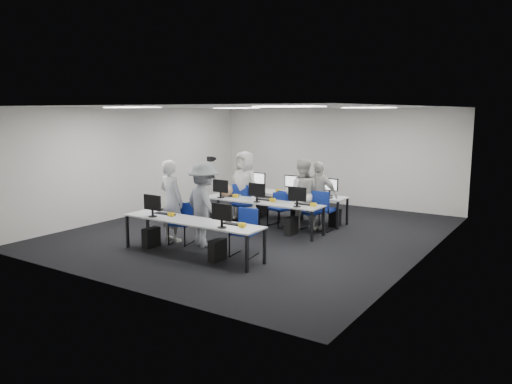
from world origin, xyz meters
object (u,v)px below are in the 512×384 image
Objects in this scene: chair_1 at (244,241)px; chair_4 at (310,219)px; chair_3 at (279,215)px; student_3 at (318,195)px; student_1 at (302,194)px; desk_front at (192,223)px; chair_0 at (181,231)px; photographer at (204,205)px; chair_2 at (242,211)px; chair_7 at (323,217)px; desk_mid at (261,203)px; chair_5 at (244,208)px; student_0 at (171,201)px; chair_6 at (283,213)px; student_2 at (245,186)px.

chair_1 is 1.10× the size of chair_4.
chair_3 reaches higher than chair_4.
student_3 is at bearing 29.19° from chair_3.
desk_front is at bearing 51.53° from student_1.
photographer reaches higher than chair_0.
chair_2 is 2.15m from student_3.
chair_1 is at bearing -99.81° from chair_7.
desk_mid is at bearing -147.97° from chair_7.
chair_4 is 0.47× the size of photographer.
student_3 is at bearing -163.73° from student_1.
chair_3 is at bearing -15.66° from chair_5.
chair_4 is 3.44m from student_0.
chair_3 is (0.15, 0.64, -0.40)m from desk_mid.
desk_front is at bearing -99.69° from chair_4.
chair_6 is (0.08, 3.53, -0.42)m from desk_front.
student_0 reaches higher than desk_front.
chair_0 is at bearing 33.98° from student_1.
chair_4 is at bearing 73.05° from desk_front.
chair_4 is 0.87× the size of chair_7.
chair_3 is 0.48× the size of student_0.
student_3 is (0.31, 0.26, -0.04)m from student_1.
student_1 reaches higher than chair_3.
student_1 is at bearing -119.94° from student_0.
photographer is (-0.39, -2.54, 0.64)m from chair_3.
chair_4 is 2.93m from photographer.
student_1 is (1.87, -0.19, 0.57)m from chair_5.
student_1 is (1.61, 2.63, 0.60)m from chair_0.
desk_front is 3.27m from chair_3.
chair_2 is 1.09× the size of chair_6.
chair_5 reaches higher than chair_1.
student_3 is (0.11, 0.21, 0.58)m from chair_4.
chair_2 is 0.54× the size of student_3.
desk_front is at bearing -112.43° from chair_7.
desk_mid is at bearing 90.00° from desk_front.
student_2 is 1.09× the size of student_3.
chair_6 is at bearing 20.63° from student_2.
student_1 is at bearing -157.04° from chair_4.
chair_3 is at bearing 87.39° from desk_front.
chair_3 is at bearing 76.97° from desk_mid.
desk_front and desk_mid have the same top height.
desk_mid is 1.28m from student_2.
desk_front is at bearing -61.64° from student_2.
desk_mid is 1.75× the size of photographer.
chair_2 reaches higher than desk_mid.
chair_1 is at bearing -62.95° from chair_5.
chair_1 reaches higher than desk_mid.
student_2 is at bearing -29.22° from student_1.
desk_front is at bearing -155.26° from chair_1.
student_2 reaches higher than student_1.
student_1 is 0.95× the size of student_2.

